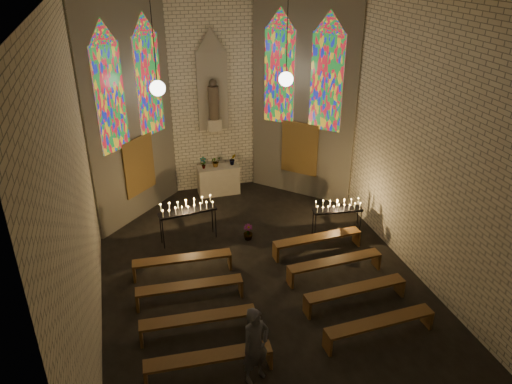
% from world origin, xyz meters
% --- Properties ---
extents(floor, '(12.00, 12.00, 0.00)m').
position_xyz_m(floor, '(0.00, 0.00, 0.00)').
color(floor, black).
rests_on(floor, ground).
extents(room, '(8.22, 12.43, 7.00)m').
position_xyz_m(room, '(-0.00, 3.37, 3.72)').
color(room, beige).
rests_on(room, ground).
extents(altar, '(1.40, 0.60, 1.00)m').
position_xyz_m(altar, '(0.00, 5.45, 0.50)').
color(altar, beige).
rests_on(altar, ground).
extents(flower_vase_left, '(0.23, 0.17, 0.42)m').
position_xyz_m(flower_vase_left, '(-0.50, 5.45, 1.21)').
color(flower_vase_left, '#4C723F').
rests_on(flower_vase_left, altar).
extents(flower_vase_center, '(0.40, 0.37, 0.37)m').
position_xyz_m(flower_vase_center, '(-0.06, 5.50, 1.19)').
color(flower_vase_center, '#4C723F').
rests_on(flower_vase_center, altar).
extents(flower_vase_right, '(0.22, 0.18, 0.40)m').
position_xyz_m(flower_vase_right, '(0.53, 5.49, 1.20)').
color(flower_vase_right, '#4C723F').
rests_on(flower_vase_right, altar).
extents(aisle_flower_pot, '(0.31, 0.31, 0.48)m').
position_xyz_m(aisle_flower_pot, '(0.19, 2.23, 0.24)').
color(aisle_flower_pot, '#4C723F').
rests_on(aisle_flower_pot, ground).
extents(votive_stand_left, '(1.70, 0.60, 1.22)m').
position_xyz_m(votive_stand_left, '(-1.48, 2.66, 1.05)').
color(votive_stand_left, black).
rests_on(votive_stand_left, ground).
extents(votive_stand_right, '(1.50, 0.52, 1.08)m').
position_xyz_m(votive_stand_right, '(2.79, 1.75, 0.93)').
color(votive_stand_right, black).
rests_on(votive_stand_right, ground).
extents(pew_left_0, '(2.59, 0.50, 0.49)m').
position_xyz_m(pew_left_0, '(-1.90, 1.07, 0.40)').
color(pew_left_0, '#573919').
rests_on(pew_left_0, ground).
extents(pew_right_0, '(2.59, 0.50, 0.49)m').
position_xyz_m(pew_right_0, '(1.90, 1.07, 0.40)').
color(pew_right_0, '#573919').
rests_on(pew_right_0, ground).
extents(pew_left_1, '(2.59, 0.50, 0.49)m').
position_xyz_m(pew_left_1, '(-1.90, -0.13, 0.40)').
color(pew_left_1, '#573919').
rests_on(pew_left_1, ground).
extents(pew_right_1, '(2.59, 0.50, 0.49)m').
position_xyz_m(pew_right_1, '(1.90, -0.13, 0.40)').
color(pew_right_1, '#573919').
rests_on(pew_right_1, ground).
extents(pew_left_2, '(2.59, 0.50, 0.49)m').
position_xyz_m(pew_left_2, '(-1.90, -1.33, 0.40)').
color(pew_left_2, '#573919').
rests_on(pew_left_2, ground).
extents(pew_right_2, '(2.59, 0.50, 0.49)m').
position_xyz_m(pew_right_2, '(1.90, -1.33, 0.40)').
color(pew_right_2, '#573919').
rests_on(pew_right_2, ground).
extents(pew_left_3, '(2.59, 0.50, 0.49)m').
position_xyz_m(pew_left_3, '(-1.90, -2.53, 0.40)').
color(pew_left_3, '#573919').
rests_on(pew_left_3, ground).
extents(pew_right_3, '(2.59, 0.50, 0.49)m').
position_xyz_m(pew_right_3, '(1.90, -2.53, 0.40)').
color(pew_right_3, '#573919').
rests_on(pew_right_3, ground).
extents(visitor, '(0.73, 0.62, 1.70)m').
position_xyz_m(visitor, '(-1.02, -2.88, 0.85)').
color(visitor, '#45464E').
rests_on(visitor, ground).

